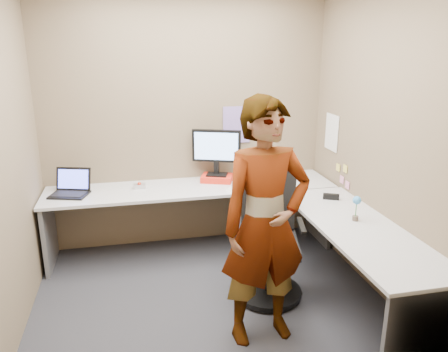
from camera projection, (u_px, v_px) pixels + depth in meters
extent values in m
plane|color=#27272C|center=(210.00, 300.00, 3.82)|extent=(3.00, 3.00, 0.00)
plane|color=brown|center=(186.00, 122.00, 4.64)|extent=(3.00, 0.00, 3.00)
plane|color=brown|center=(381.00, 141.00, 3.73)|extent=(0.00, 2.70, 2.70)
plane|color=brown|center=(2.00, 161.00, 3.12)|extent=(0.00, 2.70, 2.70)
cube|color=silver|center=(192.00, 188.00, 4.52)|extent=(2.96, 0.65, 0.03)
cube|color=silver|center=(358.00, 228.00, 3.55)|extent=(0.65, 1.91, 0.03)
cube|color=#59595B|center=(49.00, 233.00, 4.33)|extent=(0.04, 0.60, 0.70)
cube|color=#59595B|center=(319.00, 210.00, 4.92)|extent=(0.04, 0.60, 0.70)
cube|color=#59595B|center=(425.00, 337.00, 2.80)|extent=(0.60, 0.04, 0.70)
cube|color=red|center=(217.00, 178.00, 4.69)|extent=(0.39, 0.34, 0.06)
cube|color=black|center=(217.00, 175.00, 4.68)|extent=(0.25, 0.22, 0.02)
cube|color=black|center=(217.00, 167.00, 4.68)|extent=(0.07, 0.06, 0.13)
cube|color=black|center=(216.00, 146.00, 4.61)|extent=(0.50, 0.22, 0.34)
cube|color=#80A5DE|center=(216.00, 146.00, 4.59)|extent=(0.43, 0.17, 0.29)
cube|color=black|center=(69.00, 195.00, 4.24)|extent=(0.40, 0.34, 0.02)
cube|color=black|center=(73.00, 179.00, 4.33)|extent=(0.35, 0.17, 0.23)
cube|color=#5060FF|center=(73.00, 179.00, 4.33)|extent=(0.31, 0.14, 0.18)
cube|color=#B7B7BC|center=(139.00, 186.00, 4.46)|extent=(0.12, 0.08, 0.04)
sphere|color=red|center=(139.00, 184.00, 4.44)|extent=(0.04, 0.04, 0.04)
cone|color=white|center=(231.00, 188.00, 4.37)|extent=(0.10, 0.10, 0.06)
cube|color=black|center=(331.00, 197.00, 4.14)|extent=(0.15, 0.10, 0.05)
cylinder|color=brown|center=(355.00, 218.00, 3.65)|extent=(0.05, 0.05, 0.04)
cylinder|color=#338C3F|center=(356.00, 208.00, 3.62)|extent=(0.01, 0.01, 0.14)
sphere|color=#419BE5|center=(357.00, 200.00, 3.60)|extent=(0.07, 0.07, 0.07)
cube|color=#846BB7|center=(237.00, 125.00, 4.75)|extent=(0.30, 0.01, 0.40)
cube|color=white|center=(332.00, 132.00, 4.60)|extent=(0.01, 0.28, 0.38)
cube|color=#F2E059|center=(345.00, 169.00, 4.36)|extent=(0.01, 0.07, 0.07)
cube|color=pink|center=(342.00, 180.00, 4.45)|extent=(0.01, 0.07, 0.07)
cube|color=pink|center=(347.00, 185.00, 4.34)|extent=(0.01, 0.07, 0.07)
cube|color=#F2E059|center=(338.00, 168.00, 4.51)|extent=(0.01, 0.07, 0.07)
cylinder|color=black|center=(268.00, 291.00, 3.87)|extent=(0.59, 0.59, 0.04)
cylinder|color=black|center=(269.00, 268.00, 3.81)|extent=(0.06, 0.06, 0.42)
cube|color=black|center=(269.00, 245.00, 3.74)|extent=(0.59, 0.59, 0.07)
cube|color=black|center=(269.00, 197.00, 3.86)|extent=(0.46, 0.17, 0.58)
cube|color=black|center=(239.00, 225.00, 3.70)|extent=(0.12, 0.32, 0.03)
cube|color=black|center=(301.00, 226.00, 3.68)|extent=(0.12, 0.32, 0.03)
imported|color=#999399|center=(265.00, 224.00, 3.12)|extent=(0.71, 0.51, 1.83)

